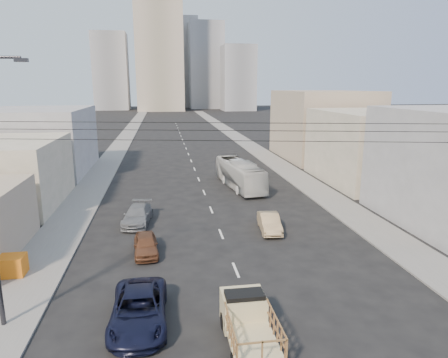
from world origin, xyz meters
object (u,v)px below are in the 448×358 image
object	(u,v)px
sedan_tan	(269,223)
city_bus	(240,174)
sedan_grey	(137,215)
navy_pickup	(139,309)
flatbed_pickup	(248,320)
crate_stack	(9,266)
sedan_brown	(146,245)

from	to	relation	value
sedan_tan	city_bus	bearing A→B (deg)	94.44
city_bus	sedan_grey	size ratio (longest dim) A/B	2.18
navy_pickup	sedan_grey	size ratio (longest dim) A/B	1.12
flatbed_pickup	city_bus	world-z (taller)	city_bus
sedan_tan	crate_stack	world-z (taller)	sedan_tan
navy_pickup	sedan_grey	bearing A→B (deg)	94.04
flatbed_pickup	sedan_tan	bearing A→B (deg)	71.10
crate_stack	sedan_tan	bearing A→B (deg)	16.50
sedan_brown	crate_stack	bearing A→B (deg)	-168.97
navy_pickup	city_bus	world-z (taller)	city_bus
navy_pickup	city_bus	xyz separation A→B (m)	(9.40, 24.27, 0.71)
sedan_grey	crate_stack	distance (m)	10.64
flatbed_pickup	crate_stack	xyz separation A→B (m)	(-12.25, 8.05, -0.40)
flatbed_pickup	sedan_tan	world-z (taller)	flatbed_pickup
sedan_brown	sedan_grey	size ratio (longest dim) A/B	0.78
city_bus	sedan_brown	size ratio (longest dim) A/B	2.79
navy_pickup	sedan_tan	distance (m)	14.16
sedan_tan	sedan_grey	world-z (taller)	sedan_grey
city_bus	sedan_tan	bearing A→B (deg)	-98.88
flatbed_pickup	crate_stack	size ratio (longest dim) A/B	2.45
sedan_tan	sedan_grey	size ratio (longest dim) A/B	0.83
sedan_tan	crate_stack	size ratio (longest dim) A/B	2.23
navy_pickup	crate_stack	size ratio (longest dim) A/B	3.01
sedan_grey	sedan_brown	bearing A→B (deg)	-74.80
flatbed_pickup	navy_pickup	xyz separation A→B (m)	(-4.64, 2.14, -0.34)
navy_pickup	crate_stack	bearing A→B (deg)	142.79
sedan_grey	sedan_tan	bearing A→B (deg)	-10.97
city_bus	sedan_grey	xyz separation A→B (m)	(-10.24, -10.15, -0.76)
flatbed_pickup	sedan_grey	xyz separation A→B (m)	(-5.48, 16.26, -0.39)
sedan_grey	navy_pickup	bearing A→B (deg)	-79.41
navy_pickup	sedan_brown	distance (m)	7.99
sedan_grey	crate_stack	world-z (taller)	sedan_grey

